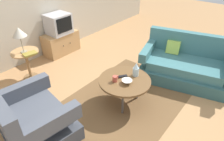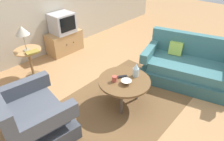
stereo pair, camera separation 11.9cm
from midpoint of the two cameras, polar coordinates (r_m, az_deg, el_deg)
The scene contains 14 objects.
ground_plane at distance 3.44m, azimuth 2.67°, elevation -9.12°, with size 16.00×16.00×0.00m, color #AD7F51.
area_rug at distance 3.44m, azimuth 4.32°, elevation -9.13°, with size 2.46×1.69×0.00m, color brown.
armchair at distance 2.94m, azimuth -21.26°, elevation -12.72°, with size 0.98×1.10×0.89m.
couch at distance 4.09m, azimuth 21.56°, elevation 0.82°, with size 1.27×1.79×0.86m.
coffee_table at distance 3.16m, azimuth 4.65°, elevation -3.21°, with size 0.84×0.84×0.47m.
side_table at distance 4.16m, azimuth -21.99°, elevation 3.56°, with size 0.50×0.50×0.59m.
tv_stand at distance 5.02m, azimuth -12.81°, elevation 8.03°, with size 0.84×0.44×0.51m.
television at distance 4.84m, azimuth -13.47°, elevation 13.16°, with size 0.51×0.45×0.45m.
table_lamp at distance 3.92m, azimuth -23.76°, elevation 10.39°, with size 0.25×0.25×0.48m.
vase at distance 3.20m, azimuth 7.97°, elevation 0.06°, with size 0.10×0.10×0.23m.
mug at distance 3.08m, azimuth 1.85°, elevation -2.40°, with size 0.13×0.08×0.09m.
bowl at distance 3.05m, azimuth 5.25°, elevation -3.34°, with size 0.17×0.17×0.06m.
tv_remote_dark at distance 3.20m, azimuth 3.99°, elevation -1.75°, with size 0.16×0.13×0.02m.
book at distance 3.93m, azimuth -21.16°, elevation 4.98°, with size 0.26×0.19×0.03m.
Camera 2 is at (-1.97, -1.63, 2.30)m, focal length 31.70 mm.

